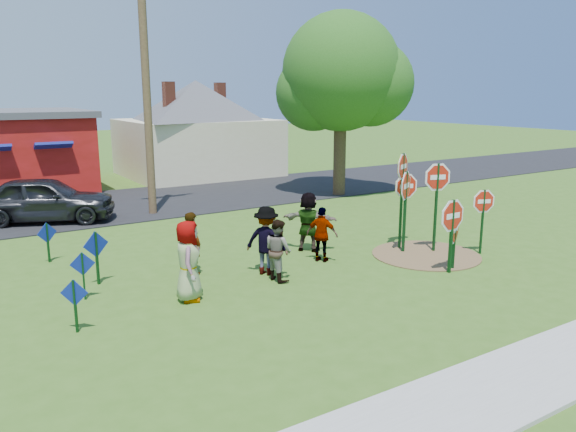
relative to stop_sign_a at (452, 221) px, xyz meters
name	(u,v)px	position (x,y,z in m)	size (l,w,h in m)	color
ground	(281,272)	(-3.81, 2.50, -1.44)	(120.00, 120.00, 0.00)	#375B1A
sidewalk	(509,385)	(-3.81, -4.70, -1.40)	(22.00, 1.80, 0.08)	#9E9E99
road	(143,202)	(-3.81, 14.00, -1.42)	(120.00, 7.50, 0.04)	black
dirt_patch	(426,255)	(0.69, 1.50, -1.42)	(3.20, 3.20, 0.03)	brown
cream_house	(197,124)	(1.69, 20.50, 1.49)	(9.40, 9.40, 6.50)	beige
stop_sign_a	(452,221)	(0.00, 0.00, 0.00)	(1.19, 0.08, 2.17)	#0E3616
stop_sign_b	(402,176)	(0.53, 2.48, 0.84)	(0.99, 0.51, 3.13)	#0E3616
stop_sign_c	(437,187)	(1.18, 1.67, 0.57)	(1.09, 0.37, 2.87)	#0E3616
stop_sign_d	(406,191)	(1.05, 2.82, 0.27)	(1.06, 0.25, 2.42)	#0E3616
stop_sign_e	(455,232)	(0.32, 0.16, -0.39)	(0.96, 0.52, 1.66)	#0E3616
stop_sign_f	(483,206)	(2.19, 0.75, 0.03)	(0.90, 0.34, 2.09)	#0E3616
stop_sign_g	(406,193)	(0.34, 2.12, 0.38)	(1.04, 0.60, 2.65)	#0E3616
blue_diamond_a	(75,300)	(-9.37, 1.42, -0.74)	(0.48, 0.32, 1.13)	#0E3616
blue_diamond_b	(83,270)	(-8.79, 3.23, -0.72)	(0.56, 0.13, 1.16)	#0E3616
blue_diamond_c	(96,252)	(-8.24, 4.15, -0.58)	(0.67, 0.20, 1.39)	#0E3616
blue_diamond_d	(47,238)	(-8.94, 6.84, -0.72)	(0.57, 0.23, 1.17)	#0E3616
person_a	(188,261)	(-6.73, 1.87, -0.48)	(0.94, 0.61, 1.91)	#43498C
person_b	(192,243)	(-5.86, 3.68, -0.59)	(0.62, 0.40, 1.69)	#276856
person_c	(278,250)	(-4.21, 1.99, -0.63)	(0.78, 0.61, 1.61)	#974C3D
person_d	(266,241)	(-4.22, 2.57, -0.52)	(1.19, 0.68, 1.84)	#303035
person_e	(322,235)	(-2.30, 2.68, -0.64)	(0.93, 0.39, 1.59)	#4A2A53
person_f	(308,222)	(-2.00, 3.82, -0.52)	(1.70, 0.54, 1.84)	#225B31
suv	(44,199)	(-8.10, 12.23, -0.55)	(2.00, 4.97, 1.69)	#2B2C30
utility_pole	(146,78)	(-4.23, 11.53, 3.84)	(2.46, 0.31, 10.04)	#4C3823
leafy_tree	(344,78)	(4.74, 10.84, 3.92)	(5.86, 5.34, 8.32)	#382819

